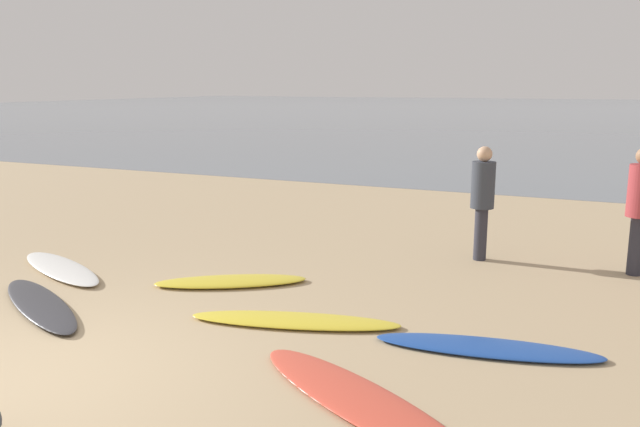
% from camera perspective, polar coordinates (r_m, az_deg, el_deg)
% --- Properties ---
extents(ground_plane, '(120.00, 120.00, 0.20)m').
position_cam_1_polar(ground_plane, '(14.46, 5.43, 1.06)').
color(ground_plane, tan).
rests_on(ground_plane, ground).
extents(ocean_water, '(140.00, 100.00, 0.01)m').
position_cam_1_polar(ocean_water, '(65.05, 20.24, 8.55)').
color(ocean_water, slate).
rests_on(ocean_water, ground).
extents(surfboard_0, '(2.18, 1.36, 0.09)m').
position_cam_1_polar(surfboard_0, '(9.41, -21.98, -4.50)').
color(surfboard_0, white).
rests_on(surfboard_0, ground).
extents(surfboard_1, '(2.22, 1.52, 0.08)m').
position_cam_1_polar(surfboard_1, '(8.01, -23.55, -7.36)').
color(surfboard_1, '#333338').
rests_on(surfboard_1, ground).
extents(surfboard_2, '(1.91, 1.43, 0.08)m').
position_cam_1_polar(surfboard_2, '(8.25, -7.90, -5.96)').
color(surfboard_2, yellow).
rests_on(surfboard_2, ground).
extents(surfboard_3, '(2.29, 1.07, 0.07)m').
position_cam_1_polar(surfboard_3, '(6.90, -2.26, -9.44)').
color(surfboard_3, yellow).
rests_on(surfboard_3, ground).
extents(surfboard_4, '(2.37, 1.65, 0.07)m').
position_cam_1_polar(surfboard_4, '(5.33, 3.34, -16.06)').
color(surfboard_4, '#D84C38').
rests_on(surfboard_4, ground).
extents(surfboard_5, '(2.18, 0.83, 0.06)m').
position_cam_1_polar(surfboard_5, '(6.44, 14.60, -11.41)').
color(surfboard_5, '#1E479E').
rests_on(surfboard_5, ground).
extents(person_2, '(0.33, 0.33, 1.63)m').
position_cam_1_polar(person_2, '(9.38, 14.20, 1.71)').
color(person_2, '#2D2D38').
rests_on(person_2, ground).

